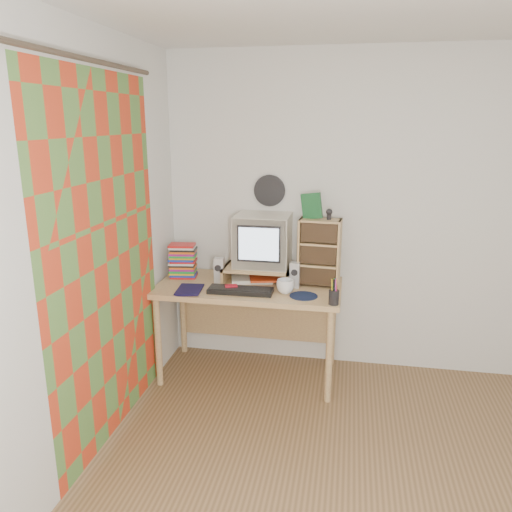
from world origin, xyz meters
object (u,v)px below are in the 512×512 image
at_px(crt_monitor, 262,241).
at_px(mug, 285,286).
at_px(dvd_stack, 183,260).
at_px(diary, 178,288).
at_px(keyboard, 241,290).
at_px(cd_rack, 319,253).
at_px(desk, 250,299).

distance_m(crt_monitor, mug, 0.44).
height_order(dvd_stack, diary, dvd_stack).
bearing_deg(keyboard, mug, 8.40).
distance_m(mug, diary, 0.80).
relative_size(mug, diary, 0.59).
relative_size(keyboard, cd_rack, 0.93).
relative_size(keyboard, dvd_stack, 1.66).
relative_size(crt_monitor, dvd_stack, 1.47).
xyz_separation_m(desk, mug, (0.30, -0.19, 0.19)).
relative_size(desk, diary, 6.38).
relative_size(dvd_stack, mug, 2.20).
bearing_deg(keyboard, diary, -174.57).
bearing_deg(diary, mug, 1.27).
bearing_deg(mug, dvd_stack, 164.71).
xyz_separation_m(crt_monitor, keyboard, (-0.10, -0.33, -0.30)).
bearing_deg(desk, diary, -149.47).
bearing_deg(keyboard, dvd_stack, 151.36).
bearing_deg(dvd_stack, mug, -23.22).
height_order(crt_monitor, cd_rack, crt_monitor).
xyz_separation_m(desk, diary, (-0.49, -0.29, 0.16)).
height_order(desk, keyboard, keyboard).
bearing_deg(mug, diary, -172.81).
bearing_deg(cd_rack, keyboard, -147.86).
bearing_deg(cd_rack, crt_monitor, 179.07).
relative_size(cd_rack, diary, 2.33).
distance_m(keyboard, cd_rack, 0.66).
bearing_deg(desk, dvd_stack, 175.45).
xyz_separation_m(keyboard, cd_rack, (0.55, 0.28, 0.24)).
xyz_separation_m(keyboard, dvd_stack, (-0.53, 0.29, 0.13)).
relative_size(cd_rack, mug, 3.95).
bearing_deg(mug, desk, 147.56).
relative_size(desk, crt_monitor, 3.35).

